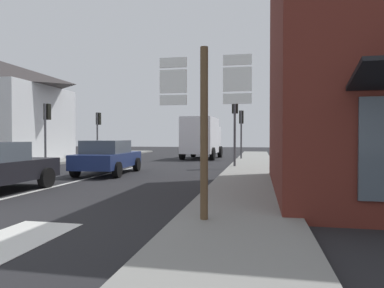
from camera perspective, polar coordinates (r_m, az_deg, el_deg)
ground_plane at (r=16.93m, az=-11.45°, el=-4.32°), size 80.00×80.00×0.00m
sidewalk_right at (r=13.64m, az=9.73°, el=-5.34°), size 2.32×44.00×0.14m
lane_centre_stripe at (r=13.35m, az=-18.12°, el=-5.79°), size 0.16×12.00×0.01m
lane_turn_arrow at (r=6.12m, az=-28.18°, el=-14.12°), size 1.20×2.20×0.01m
sedan_far at (r=15.15m, az=-14.01°, el=-2.09°), size 2.21×4.32×1.47m
delivery_truck at (r=25.30m, az=1.64°, el=1.23°), size 2.66×5.09×3.05m
route_sign_post at (r=6.02m, az=2.08°, el=4.07°), size 1.66×0.14×3.20m
traffic_light_far_left at (r=26.21m, az=-15.57°, el=3.17°), size 0.30×0.49×3.45m
traffic_light_far_right at (r=23.77m, az=8.33°, el=3.44°), size 0.30×0.49×3.47m
traffic_light_near_right at (r=17.45m, az=7.26°, el=4.93°), size 0.30×0.49×3.73m
traffic_light_near_left at (r=20.84m, az=-23.33°, el=3.77°), size 0.30×0.49×3.51m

